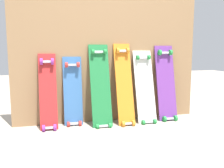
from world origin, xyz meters
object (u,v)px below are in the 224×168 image
(skateboard_purple, at_px, (166,85))
(skateboard_orange, at_px, (124,87))
(skateboard_red, at_px, (48,94))
(skateboard_blue, at_px, (73,94))
(skateboard_white, at_px, (145,89))
(skateboard_green, at_px, (101,89))

(skateboard_purple, bearing_deg, skateboard_orange, -176.98)
(skateboard_red, height_order, skateboard_orange, skateboard_orange)
(skateboard_blue, relative_size, skateboard_white, 0.92)
(skateboard_orange, xyz_separation_m, skateboard_purple, (0.53, 0.03, -0.01))
(skateboard_blue, xyz_separation_m, skateboard_purple, (1.10, -0.06, 0.06))
(skateboard_red, relative_size, skateboard_purple, 0.90)
(skateboard_purple, bearing_deg, skateboard_red, 179.87)
(skateboard_green, distance_m, skateboard_purple, 0.81)
(skateboard_green, relative_size, skateboard_orange, 0.99)
(skateboard_green, bearing_deg, skateboard_purple, 1.65)
(skateboard_red, height_order, skateboard_purple, skateboard_purple)
(skateboard_red, distance_m, skateboard_orange, 0.83)
(skateboard_green, xyz_separation_m, skateboard_purple, (0.80, 0.02, -0.00))
(skateboard_white, bearing_deg, skateboard_red, 178.76)
(skateboard_red, relative_size, skateboard_white, 0.95)
(skateboard_orange, bearing_deg, skateboard_red, 177.86)
(skateboard_purple, bearing_deg, skateboard_white, -175.84)
(skateboard_blue, relative_size, skateboard_orange, 0.85)
(skateboard_white, relative_size, skateboard_purple, 0.95)
(skateboard_green, xyz_separation_m, skateboard_white, (0.52, 0.00, -0.03))
(skateboard_blue, bearing_deg, skateboard_purple, -3.00)
(skateboard_white, bearing_deg, skateboard_green, -179.69)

